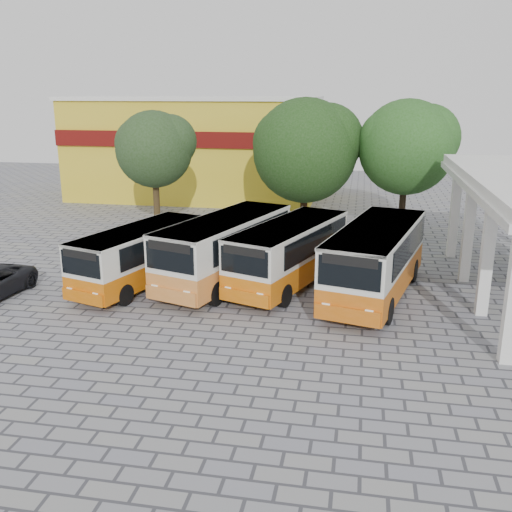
% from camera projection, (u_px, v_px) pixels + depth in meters
% --- Properties ---
extents(ground, '(90.00, 90.00, 0.00)m').
position_uv_depth(ground, '(283.00, 317.00, 22.81)').
color(ground, slate).
rests_on(ground, ground).
extents(shophouse_block, '(20.40, 10.40, 8.30)m').
position_uv_depth(shophouse_block, '(197.00, 147.00, 48.12)').
color(shophouse_block, gold).
rests_on(shophouse_block, ground).
extents(bus_far_left, '(4.38, 7.98, 2.71)m').
position_uv_depth(bus_far_left, '(140.00, 253.00, 26.19)').
color(bus_far_left, '#BF5804').
rests_on(bus_far_left, ground).
extents(bus_centre_left, '(5.09, 9.15, 3.10)m').
position_uv_depth(bus_centre_left, '(225.00, 246.00, 26.48)').
color(bus_centre_left, '#C8762F').
rests_on(bus_centre_left, ground).
extents(bus_centre_right, '(5.00, 8.64, 2.92)m').
position_uv_depth(bus_centre_right, '(289.00, 250.00, 26.16)').
color(bus_centre_right, '#C45F08').
rests_on(bus_centre_right, ground).
extents(bus_far_right, '(4.70, 9.25, 3.16)m').
position_uv_depth(bus_far_right, '(376.00, 257.00, 24.61)').
color(bus_far_right, '#BA550B').
rests_on(bus_far_right, ground).
extents(tree_left, '(4.93, 4.70, 7.64)m').
position_uv_depth(tree_left, '(155.00, 147.00, 34.92)').
color(tree_left, '#46351C').
rests_on(tree_left, ground).
extents(tree_middle, '(6.91, 6.58, 8.40)m').
position_uv_depth(tree_middle, '(306.00, 147.00, 35.90)').
color(tree_middle, '#301E0E').
rests_on(tree_middle, ground).
extents(tree_right, '(6.09, 5.80, 8.32)m').
position_uv_depth(tree_right, '(408.00, 144.00, 34.67)').
color(tree_right, black).
rests_on(tree_right, ground).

